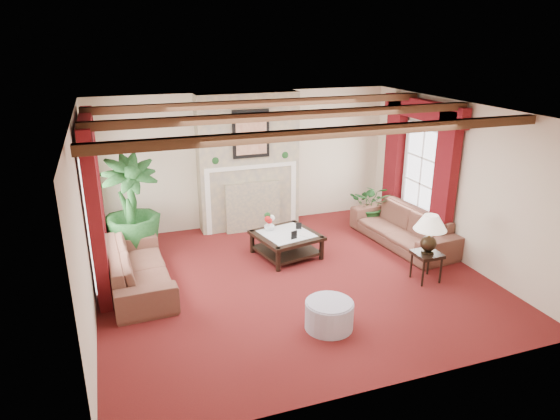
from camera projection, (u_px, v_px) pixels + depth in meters
name	position (u px, v px, depth m)	size (l,w,h in m)	color
floor	(294.00, 280.00, 8.03)	(6.00, 6.00, 0.00)	#480D11
ceiling	(295.00, 111.00, 7.13)	(6.00, 6.00, 0.00)	white
back_wall	(246.00, 160.00, 10.02)	(6.00, 0.02, 2.70)	beige
left_wall	(84.00, 224.00, 6.64)	(0.02, 5.50, 2.70)	beige
right_wall	(458.00, 182.00, 8.51)	(0.02, 5.50, 2.70)	beige
ceiling_beams	(295.00, 115.00, 7.15)	(6.00, 3.00, 0.12)	#352110
fireplace	(247.00, 92.00, 9.39)	(2.00, 0.52, 2.70)	tan
french_door_left	(81.00, 151.00, 7.28)	(0.10, 1.10, 2.16)	white
french_door_right	(427.00, 127.00, 9.13)	(0.10, 1.10, 2.16)	white
curtains_left	(85.00, 121.00, 7.17)	(0.20, 2.40, 2.55)	#4F0A12
curtains_right	(424.00, 104.00, 8.96)	(0.20, 2.40, 2.55)	#4F0A12
sofa_left	(138.00, 261.00, 7.69)	(0.73, 2.24, 0.87)	#340E18
sofa_right	(403.00, 222.00, 9.28)	(0.88, 2.29, 0.88)	#340E18
potted_palm	(133.00, 228.00, 8.80)	(1.24, 1.90, 1.00)	black
small_plant	(370.00, 209.00, 10.19)	(1.20, 1.22, 0.71)	black
coffee_table	(286.00, 245.00, 8.84)	(1.02, 1.02, 0.42)	black
side_table	(426.00, 266.00, 7.95)	(0.41, 0.41, 0.48)	black
ottoman	(329.00, 315.00, 6.67)	(0.65, 0.65, 0.38)	#9F9BB0
table_lamp	(429.00, 234.00, 7.76)	(0.51, 0.51, 0.65)	black
flower_vase	(269.00, 226.00, 8.89)	(0.21, 0.22, 0.19)	silver
book	(302.00, 230.00, 8.59)	(0.17, 0.13, 0.27)	black
photo_frame_a	(294.00, 235.00, 8.51)	(0.11, 0.02, 0.15)	black
photo_frame_b	(299.00, 226.00, 8.94)	(0.10, 0.02, 0.13)	black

